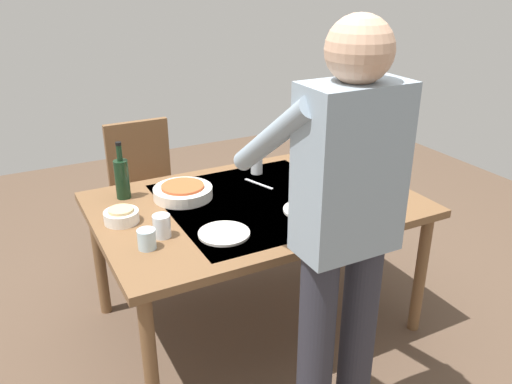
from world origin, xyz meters
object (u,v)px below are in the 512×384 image
(wine_bottle, at_px, (122,177))
(side_bowl_salad, at_px, (376,193))
(chair_near, at_px, (145,185))
(dinner_plate_far, at_px, (224,233))
(water_cup_near_right, at_px, (147,239))
(water_cup_far_left, at_px, (257,164))
(dinner_plate_near, at_px, (307,210))
(side_bowl_bread, at_px, (121,216))
(wine_glass_right, at_px, (297,213))
(person_server, at_px, (343,225))
(dining_table, at_px, (256,212))
(serving_bowl_pasta, at_px, (183,192))
(wine_glass_left, at_px, (363,202))
(water_cup_near_left, at_px, (162,226))

(wine_bottle, relative_size, side_bowl_salad, 1.64)
(chair_near, bearing_deg, wine_bottle, 65.09)
(wine_bottle, xyz_separation_m, dinner_plate_far, (-0.29, 0.60, -0.10))
(water_cup_near_right, distance_m, water_cup_far_left, 0.97)
(dinner_plate_far, bearing_deg, water_cup_far_left, -128.64)
(water_cup_near_right, relative_size, side_bowl_salad, 0.48)
(water_cup_far_left, distance_m, dinner_plate_near, 0.56)
(side_bowl_salad, height_order, dinner_plate_far, side_bowl_salad)
(wine_bottle, relative_size, side_bowl_bread, 1.85)
(wine_glass_right, bearing_deg, chair_near, -76.57)
(person_server, bearing_deg, dining_table, -94.64)
(wine_glass_right, height_order, water_cup_near_right, wine_glass_right)
(side_bowl_bread, height_order, dinner_plate_far, side_bowl_bread)
(person_server, height_order, serving_bowl_pasta, person_server)
(wine_glass_right, relative_size, dinner_plate_far, 0.66)
(chair_near, xyz_separation_m, dinner_plate_near, (-0.48, 1.13, 0.20))
(chair_near, relative_size, side_bowl_bread, 5.69)
(serving_bowl_pasta, bearing_deg, dinner_plate_near, 137.96)
(side_bowl_bread, bearing_deg, dinner_plate_near, 160.16)
(wine_glass_left, distance_m, wine_glass_right, 0.33)
(wine_glass_left, relative_size, water_cup_near_right, 1.76)
(wine_glass_left, bearing_deg, water_cup_near_left, -18.83)
(serving_bowl_pasta, bearing_deg, dinner_plate_far, 92.45)
(serving_bowl_pasta, distance_m, side_bowl_bread, 0.37)
(wine_bottle, height_order, water_cup_far_left, wine_bottle)
(wine_glass_right, height_order, water_cup_far_left, wine_glass_right)
(water_cup_near_left, distance_m, side_bowl_salad, 1.09)
(person_server, bearing_deg, chair_near, -81.65)
(wine_glass_right, distance_m, water_cup_far_left, 0.75)
(serving_bowl_pasta, relative_size, side_bowl_salad, 1.67)
(wine_glass_left, distance_m, serving_bowl_pasta, 0.90)
(wine_glass_left, xyz_separation_m, side_bowl_salad, (-0.23, -0.18, -0.07))
(person_server, relative_size, side_bowl_salad, 9.38)
(water_cup_near_right, xyz_separation_m, dinner_plate_far, (-0.33, 0.04, -0.04))
(dining_table, bearing_deg, wine_glass_right, 89.46)
(wine_glass_left, relative_size, wine_glass_right, 1.00)
(wine_bottle, xyz_separation_m, wine_glass_left, (-0.90, 0.78, -0.01))
(person_server, distance_m, side_bowl_bread, 1.08)
(wine_glass_left, relative_size, dinner_plate_near, 0.66)
(person_server, relative_size, wine_bottle, 5.71)
(dining_table, xyz_separation_m, water_cup_near_right, (0.62, 0.21, 0.11))
(water_cup_near_right, bearing_deg, water_cup_near_left, -141.78)
(chair_near, bearing_deg, water_cup_near_left, 78.21)
(wine_glass_left, bearing_deg, side_bowl_salad, -142.35)
(water_cup_near_right, relative_size, dinner_plate_far, 0.37)
(serving_bowl_pasta, bearing_deg, water_cup_near_right, 53.21)
(person_server, xyz_separation_m, wine_glass_left, (-0.39, -0.36, -0.14))
(water_cup_near_right, bearing_deg, wine_glass_left, 166.77)
(person_server, bearing_deg, serving_bowl_pasta, -76.33)
(water_cup_near_left, xyz_separation_m, side_bowl_bread, (0.12, -0.22, -0.02))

